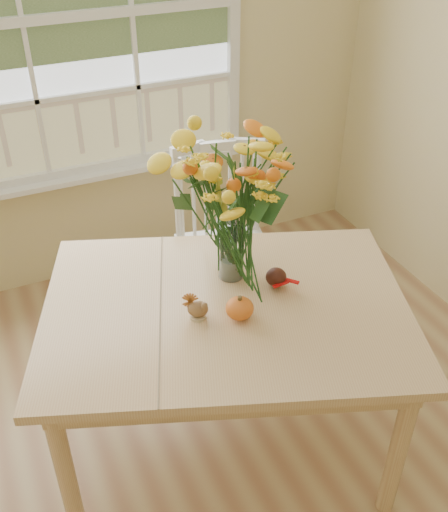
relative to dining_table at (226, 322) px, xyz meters
name	(u,v)px	position (x,y,z in m)	size (l,w,h in m)	color
wall_back	(28,61)	(-0.40, 1.54, 0.68)	(4.00, 0.02, 2.70)	beige
window	(23,25)	(-0.40, 1.50, 0.86)	(2.42, 0.12, 1.74)	silver
dining_table	(226,322)	(0.00, 0.00, 0.00)	(1.69, 1.45, 0.77)	tan
windsor_chair	(222,233)	(0.33, 0.76, -0.10)	(0.56, 0.54, 1.02)	white
flower_vase	(232,201)	(0.10, 0.17, 0.45)	(0.50, 0.50, 0.59)	white
pumpkin	(240,309)	(0.01, -0.09, 0.13)	(0.11, 0.11, 0.08)	#E0551A
turkey_figurine	(198,309)	(-0.13, -0.02, 0.13)	(0.10, 0.09, 0.10)	#CCB78C
dark_gourd	(276,278)	(0.24, 0.03, 0.13)	(0.13, 0.11, 0.08)	#38160F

